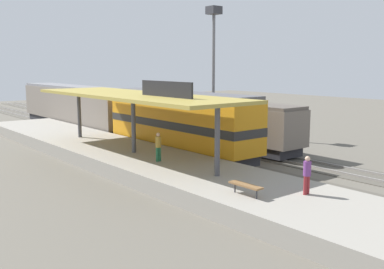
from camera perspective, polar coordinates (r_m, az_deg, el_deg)
ground_plane at (r=33.34m, az=2.33°, el=-2.42°), size 120.00×120.00×0.00m
track_near at (r=32.07m, az=-0.36°, el=-2.81°), size 3.20×110.00×0.16m
track_far at (r=35.08m, az=5.51°, el=-1.84°), size 3.20×110.00×0.16m
platform at (r=29.39m, az=-7.38°, el=-3.13°), size 6.00×44.00×0.90m
station_canopy at (r=28.74m, az=-7.44°, el=4.83°), size 5.20×18.00×4.70m
platform_bench at (r=19.63m, az=6.85°, el=-6.48°), size 0.44×1.70×0.50m
locomotive at (r=32.60m, az=-1.67°, el=1.62°), size 2.93×14.43×4.44m
passenger_carriage_single at (r=48.09m, az=-14.86°, el=3.55°), size 2.90×20.00×4.24m
freight_car at (r=34.85m, az=5.45°, el=1.32°), size 2.80×12.00×3.54m
light_mast at (r=41.21m, az=2.78°, el=11.46°), size 1.10×1.10×11.70m
person_waiting at (r=26.26m, az=-4.32°, el=-1.39°), size 0.34×0.34×1.71m
person_walking at (r=20.16m, az=14.46°, el=-4.80°), size 0.34×0.34×1.71m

